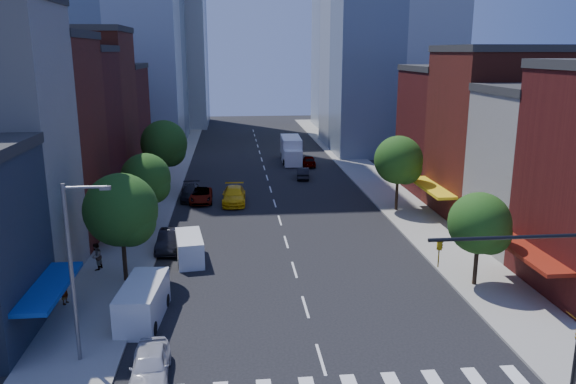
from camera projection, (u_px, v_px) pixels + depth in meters
name	position (u px, v px, depth m)	size (l,w,h in m)	color
ground	(321.00, 359.00, 28.22)	(220.00, 220.00, 0.00)	black
sidewalk_left	(162.00, 183.00, 65.57)	(5.00, 120.00, 0.15)	gray
sidewalk_right	(371.00, 178.00, 68.01)	(5.00, 120.00, 0.15)	gray
bldg_left_2	(17.00, 144.00, 44.00)	(12.00, 9.00, 16.00)	#5B1F15
bldg_left_3	(51.00, 135.00, 52.32)	(12.00, 8.00, 15.00)	#4D1313
bldg_left_4	(74.00, 114.00, 60.28)	(12.00, 9.00, 17.00)	#5B1F15
bldg_left_5	(96.00, 122.00, 69.93)	(12.00, 10.00, 13.00)	#4D1313
bldg_right_1	(560.00, 172.00, 43.27)	(12.00, 8.00, 12.00)	beige
bldg_right_2	(507.00, 136.00, 51.59)	(12.00, 10.00, 15.00)	#5B1F15
bldg_right_3	(462.00, 132.00, 61.49)	(12.00, 10.00, 13.00)	#4D1313
traffic_signal	(570.00, 315.00, 23.83)	(7.24, 2.24, 8.00)	black
streetlight	(75.00, 262.00, 26.74)	(2.25, 0.25, 9.00)	slate
tree_left_near	(123.00, 213.00, 36.46)	(4.80, 4.80, 7.30)	black
tree_left_mid	(147.00, 180.00, 47.16)	(4.20, 4.20, 6.65)	black
tree_left_far	(165.00, 145.00, 60.50)	(5.00, 5.00, 7.75)	black
tree_right_near	(482.00, 226.00, 35.98)	(4.00, 4.00, 6.20)	black
tree_right_far	(400.00, 162.00, 53.18)	(4.60, 4.60, 7.20)	black
parked_car_front	(150.00, 365.00, 26.29)	(1.79, 4.44, 1.51)	silver
parked_car_second	(170.00, 240.00, 43.67)	(1.63, 4.68, 1.54)	black
parked_car_third	(201.00, 195.00, 57.57)	(2.30, 4.98, 1.38)	#999999
parked_car_rear	(191.00, 192.00, 58.64)	(2.07, 5.09, 1.48)	black
cargo_van_near	(142.00, 303.00, 31.98)	(2.55, 5.42, 2.24)	silver
cargo_van_far	(190.00, 249.00, 41.26)	(2.41, 4.74, 1.93)	white
taxi	(234.00, 195.00, 57.00)	(2.31, 5.68, 1.65)	yellow
traffic_car_oncoming	(303.00, 173.00, 68.19)	(1.43, 4.11, 1.35)	black
traffic_car_far	(309.00, 161.00, 75.44)	(1.72, 4.29, 1.46)	#999999
box_truck	(291.00, 151.00, 78.16)	(2.86, 8.58, 3.42)	white
pedestrian_near	(65.00, 290.00, 33.91)	(0.63, 0.41, 1.73)	#999999
pedestrian_far	(96.00, 257.00, 39.24)	(0.93, 0.73, 1.92)	#999999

